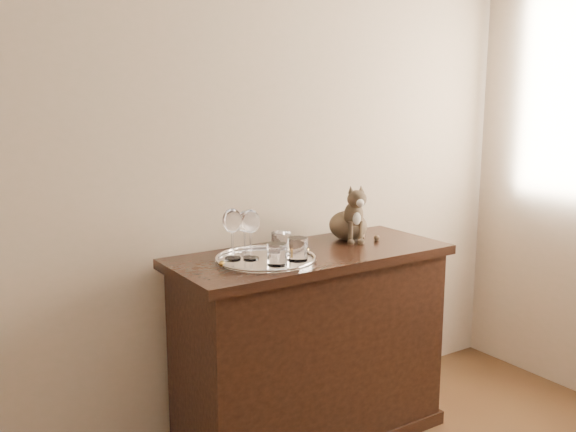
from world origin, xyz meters
name	(u,v)px	position (x,y,z in m)	size (l,w,h in m)	color
wall_back	(142,133)	(0.00, 2.25, 1.35)	(4.00, 0.10, 2.70)	#BEAA8F
sideboard	(310,347)	(0.60, 1.94, 0.42)	(1.20, 0.50, 0.85)	black
tray	(266,260)	(0.36, 1.91, 0.85)	(0.40, 0.40, 0.01)	silver
wine_glass_a	(232,234)	(0.26, 1.99, 0.96)	(0.08, 0.08, 0.20)	white
wine_glass_b	(245,233)	(0.33, 2.03, 0.95)	(0.07, 0.07, 0.18)	white
wine_glass_d	(251,234)	(0.32, 1.95, 0.96)	(0.08, 0.08, 0.20)	white
tumbler_a	(297,249)	(0.46, 1.83, 0.90)	(0.08, 0.08, 0.09)	silver
tumbler_b	(277,254)	(0.35, 1.81, 0.90)	(0.08, 0.08, 0.09)	silver
tumbler_c	(281,244)	(0.45, 1.94, 0.90)	(0.08, 0.08, 0.09)	silver
cat	(348,211)	(0.87, 2.04, 0.98)	(0.26, 0.24, 0.26)	#4F402F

